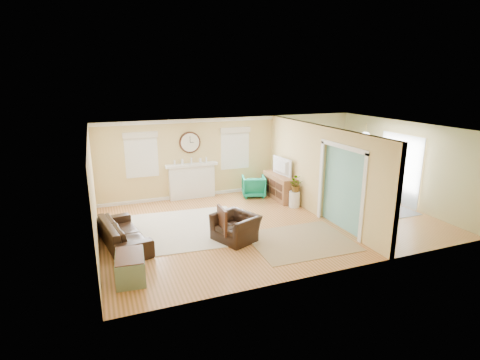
# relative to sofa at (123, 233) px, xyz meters

# --- Properties ---
(floor) EXTENTS (9.00, 9.00, 0.00)m
(floor) POSITION_rel_sofa_xyz_m (3.93, 0.09, -0.31)
(floor) COLOR #945D25
(floor) RESTS_ON ground
(wall_back) EXTENTS (9.00, 0.02, 2.60)m
(wall_back) POSITION_rel_sofa_xyz_m (3.93, 3.09, 0.99)
(wall_back) COLOR #DEBC74
(wall_back) RESTS_ON ground
(wall_front) EXTENTS (9.00, 0.02, 2.60)m
(wall_front) POSITION_rel_sofa_xyz_m (3.93, -2.91, 0.99)
(wall_front) COLOR #DEBC74
(wall_front) RESTS_ON ground
(wall_left) EXTENTS (0.02, 6.00, 2.60)m
(wall_left) POSITION_rel_sofa_xyz_m (-0.57, 0.09, 0.99)
(wall_left) COLOR #DEBC74
(wall_left) RESTS_ON ground
(wall_right) EXTENTS (0.02, 6.00, 2.60)m
(wall_right) POSITION_rel_sofa_xyz_m (8.43, 0.09, 0.99)
(wall_right) COLOR #DEBC74
(wall_right) RESTS_ON ground
(ceiling) EXTENTS (9.00, 6.00, 0.02)m
(ceiling) POSITION_rel_sofa_xyz_m (3.93, 0.09, 2.29)
(ceiling) COLOR white
(ceiling) RESTS_ON wall_back
(partition) EXTENTS (0.17, 6.00, 2.60)m
(partition) POSITION_rel_sofa_xyz_m (5.44, 0.38, 1.05)
(partition) COLOR #DEBC74
(partition) RESTS_ON ground
(fireplace) EXTENTS (1.70, 0.30, 1.17)m
(fireplace) POSITION_rel_sofa_xyz_m (2.43, 2.97, 0.29)
(fireplace) COLOR white
(fireplace) RESTS_ON ground
(wall_clock) EXTENTS (0.70, 0.07, 0.70)m
(wall_clock) POSITION_rel_sofa_xyz_m (2.43, 3.06, 1.54)
(wall_clock) COLOR #4A291C
(wall_clock) RESTS_ON wall_back
(window_left) EXTENTS (1.05, 0.13, 1.42)m
(window_left) POSITION_rel_sofa_xyz_m (0.88, 3.05, 1.35)
(window_left) COLOR white
(window_left) RESTS_ON wall_back
(window_right) EXTENTS (1.05, 0.13, 1.42)m
(window_right) POSITION_rel_sofa_xyz_m (3.98, 3.05, 1.35)
(window_right) COLOR white
(window_right) RESTS_ON wall_back
(french_doors) EXTENTS (0.06, 1.70, 2.20)m
(french_doors) POSITION_rel_sofa_xyz_m (8.38, 0.09, 0.79)
(french_doors) COLOR white
(french_doors) RESTS_ON ground
(pendant) EXTENTS (0.30, 0.30, 0.55)m
(pendant) POSITION_rel_sofa_xyz_m (6.93, 0.09, 1.89)
(pendant) COLOR gold
(pendant) RESTS_ON ceiling
(rug_cream) EXTENTS (3.49, 3.09, 0.02)m
(rug_cream) POSITION_rel_sofa_xyz_m (1.45, 0.45, -0.30)
(rug_cream) COLOR beige
(rug_cream) RESTS_ON floor
(rug_jute) EXTENTS (2.45, 2.03, 0.01)m
(rug_jute) POSITION_rel_sofa_xyz_m (4.04, -1.36, -0.30)
(rug_jute) COLOR #9E815D
(rug_jute) RESTS_ON floor
(rug_grey) EXTENTS (2.25, 2.81, 0.01)m
(rug_grey) POSITION_rel_sofa_xyz_m (7.18, 0.35, -0.30)
(rug_grey) COLOR slate
(rug_grey) RESTS_ON floor
(sofa) EXTENTS (1.17, 2.22, 0.62)m
(sofa) POSITION_rel_sofa_xyz_m (0.00, 0.00, 0.00)
(sofa) COLOR black
(sofa) RESTS_ON floor
(eames_chair) EXTENTS (1.21, 1.27, 0.65)m
(eames_chair) POSITION_rel_sofa_xyz_m (2.59, -0.69, 0.02)
(eames_chair) COLOR black
(eames_chair) RESTS_ON floor
(green_chair) EXTENTS (0.93, 0.94, 0.69)m
(green_chair) POSITION_rel_sofa_xyz_m (4.40, 2.40, 0.04)
(green_chair) COLOR #0B8053
(green_chair) RESTS_ON floor
(trunk) EXTENTS (0.63, 0.95, 0.52)m
(trunk) POSITION_rel_sofa_xyz_m (-0.00, -1.68, -0.05)
(trunk) COLOR slate
(trunk) RESTS_ON floor
(credenza) EXTENTS (0.52, 1.53, 0.80)m
(credenza) POSITION_rel_sofa_xyz_m (5.10, 1.87, 0.09)
(credenza) COLOR #A16E45
(credenza) RESTS_ON floor
(tv) EXTENTS (0.25, 1.01, 0.58)m
(tv) POSITION_rel_sofa_xyz_m (5.08, 1.87, 0.78)
(tv) COLOR black
(tv) RESTS_ON credenza
(garden_stool) EXTENTS (0.33, 0.33, 0.49)m
(garden_stool) POSITION_rel_sofa_xyz_m (5.14, 0.93, -0.06)
(garden_stool) COLOR white
(garden_stool) RESTS_ON floor
(potted_plant) EXTENTS (0.44, 0.48, 0.47)m
(potted_plant) POSITION_rel_sofa_xyz_m (5.14, 0.93, 0.42)
(potted_plant) COLOR #337F33
(potted_plant) RESTS_ON garden_stool
(dining_table) EXTENTS (1.21, 1.82, 0.59)m
(dining_table) POSITION_rel_sofa_xyz_m (7.18, 0.35, -0.01)
(dining_table) COLOR #4A291C
(dining_table) RESTS_ON floor
(dining_chair_n) EXTENTS (0.43, 0.43, 0.87)m
(dining_chair_n) POSITION_rel_sofa_xyz_m (7.08, 1.50, 0.20)
(dining_chair_n) COLOR slate
(dining_chair_n) RESTS_ON floor
(dining_chair_s) EXTENTS (0.54, 0.54, 1.04)m
(dining_chair_s) POSITION_rel_sofa_xyz_m (7.26, -0.77, 0.31)
(dining_chair_s) COLOR slate
(dining_chair_s) RESTS_ON floor
(dining_chair_w) EXTENTS (0.52, 0.52, 0.98)m
(dining_chair_w) POSITION_rel_sofa_xyz_m (6.59, 0.27, 0.27)
(dining_chair_w) COLOR white
(dining_chair_w) RESTS_ON floor
(dining_chair_e) EXTENTS (0.53, 0.53, 1.03)m
(dining_chair_e) POSITION_rel_sofa_xyz_m (7.77, 0.36, 0.30)
(dining_chair_e) COLOR slate
(dining_chair_e) RESTS_ON floor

